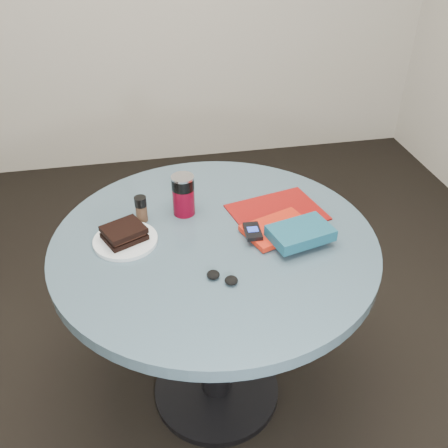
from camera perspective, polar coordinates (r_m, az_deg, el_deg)
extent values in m
plane|color=black|center=(2.07, -0.86, -18.53)|extent=(4.00, 4.00, 0.00)
cylinder|color=black|center=(2.06, -0.86, -18.29)|extent=(0.48, 0.48, 0.03)
cylinder|color=black|center=(1.78, -0.97, -11.48)|extent=(0.11, 0.11, 0.68)
cylinder|color=#39505F|center=(1.54, -1.10, -2.25)|extent=(1.00, 1.00, 0.04)
cylinder|color=white|center=(1.54, -11.19, -1.86)|extent=(0.20, 0.20, 0.01)
cube|color=black|center=(1.53, -11.30, -1.39)|extent=(0.15, 0.14, 0.02)
cube|color=black|center=(1.53, -11.36, -1.01)|extent=(0.13, 0.12, 0.01)
cube|color=black|center=(1.52, -11.41, -0.63)|extent=(0.15, 0.14, 0.02)
cylinder|color=maroon|center=(1.62, -4.62, 2.64)|extent=(0.09, 0.09, 0.09)
cylinder|color=black|center=(1.59, -4.73, 4.63)|extent=(0.09, 0.09, 0.04)
cylinder|color=silver|center=(1.58, -4.77, 5.33)|extent=(0.09, 0.09, 0.01)
cylinder|color=#412A1B|center=(1.61, -9.39, 1.24)|extent=(0.05, 0.05, 0.06)
cylinder|color=black|center=(1.59, -9.54, 2.55)|extent=(0.05, 0.05, 0.03)
cube|color=maroon|center=(1.65, 6.06, 1.34)|extent=(0.33, 0.28, 0.01)
cube|color=#B21F0E|center=(1.55, 6.19, -0.56)|extent=(0.24, 0.20, 0.02)
cube|color=navy|center=(1.50, 8.73, -1.02)|extent=(0.21, 0.16, 0.04)
cube|color=black|center=(1.51, 3.29, -0.84)|extent=(0.05, 0.09, 0.01)
cube|color=#2239AA|center=(1.51, 3.30, -0.61)|extent=(0.03, 0.03, 0.00)
ellipsoid|color=black|center=(1.38, -1.24, -5.82)|extent=(0.05, 0.05, 0.02)
ellipsoid|color=black|center=(1.36, 0.84, -6.47)|extent=(0.05, 0.05, 0.02)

